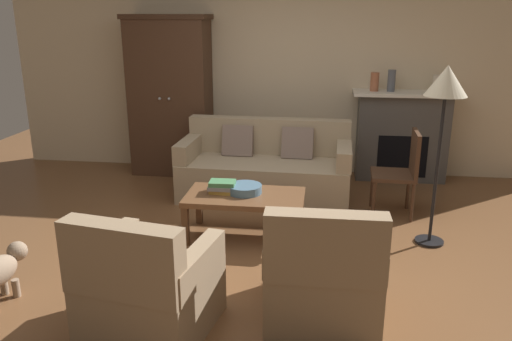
% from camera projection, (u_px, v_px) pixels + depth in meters
% --- Properties ---
extents(ground_plane, '(9.60, 9.60, 0.00)m').
position_uv_depth(ground_plane, '(255.00, 250.00, 4.57)').
color(ground_plane, brown).
extents(back_wall, '(7.20, 0.10, 2.80)m').
position_uv_depth(back_wall, '(281.00, 65.00, 6.57)').
color(back_wall, beige).
rests_on(back_wall, ground).
extents(fireplace, '(1.26, 0.48, 1.12)m').
position_uv_depth(fireplace, '(402.00, 135.00, 6.38)').
color(fireplace, '#4C4947').
rests_on(fireplace, ground).
extents(armoire, '(1.06, 0.57, 2.03)m').
position_uv_depth(armoire, '(171.00, 96.00, 6.55)').
color(armoire, '#472D1E').
rests_on(armoire, ground).
extents(couch, '(1.94, 0.90, 0.86)m').
position_uv_depth(couch, '(266.00, 169.00, 5.84)').
color(couch, tan).
rests_on(couch, ground).
extents(coffee_table, '(1.10, 0.60, 0.42)m').
position_uv_depth(coffee_table, '(245.00, 200.00, 4.75)').
color(coffee_table, brown).
rests_on(coffee_table, ground).
extents(fruit_bowl, '(0.32, 0.32, 0.08)m').
position_uv_depth(fruit_bowl, '(245.00, 189.00, 4.77)').
color(fruit_bowl, slate).
rests_on(fruit_bowl, coffee_table).
extents(book_stack, '(0.26, 0.19, 0.11)m').
position_uv_depth(book_stack, '(222.00, 187.00, 4.77)').
color(book_stack, gold).
rests_on(book_stack, coffee_table).
extents(mantel_vase_terracotta, '(0.10, 0.10, 0.23)m').
position_uv_depth(mantel_vase_terracotta, '(375.00, 82.00, 6.22)').
color(mantel_vase_terracotta, '#A86042').
rests_on(mantel_vase_terracotta, fireplace).
extents(mantel_vase_slate, '(0.09, 0.09, 0.26)m').
position_uv_depth(mantel_vase_slate, '(391.00, 81.00, 6.19)').
color(mantel_vase_slate, '#565B66').
rests_on(mantel_vase_slate, fireplace).
extents(mantel_vase_cream, '(0.15, 0.15, 0.21)m').
position_uv_depth(mantel_vase_cream, '(439.00, 84.00, 6.12)').
color(mantel_vase_cream, beige).
rests_on(mantel_vase_cream, fireplace).
extents(armchair_near_left, '(0.89, 0.89, 0.88)m').
position_uv_depth(armchair_near_left, '(148.00, 290.00, 3.30)').
color(armchair_near_left, '#997F60').
rests_on(armchair_near_left, ground).
extents(armchair_near_right, '(0.79, 0.78, 0.88)m').
position_uv_depth(armchair_near_right, '(323.00, 276.00, 3.48)').
color(armchair_near_right, '#997F60').
rests_on(armchair_near_right, ground).
extents(side_chair_wooden, '(0.46, 0.46, 0.90)m').
position_uv_depth(side_chair_wooden, '(402.00, 168.00, 5.23)').
color(side_chair_wooden, '#472D1E').
rests_on(side_chair_wooden, ground).
extents(floor_lamp, '(0.36, 0.36, 1.62)m').
position_uv_depth(floor_lamp, '(446.00, 92.00, 4.31)').
color(floor_lamp, black).
rests_on(floor_lamp, ground).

